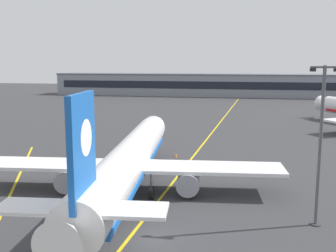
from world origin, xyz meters
name	(u,v)px	position (x,y,z in m)	size (l,w,h in m)	color
ground_plane	(149,239)	(0.00, 0.00, 0.00)	(400.00, 400.00, 0.00)	#353538
taxiway_centreline	(196,153)	(0.00, 30.00, 0.00)	(0.30, 180.00, 0.01)	yellow
taxiway_lead_in_stripe	(0,217)	(-14.00, 2.00, 0.00)	(0.30, 60.00, 0.01)	yellow
airliner_foreground	(129,161)	(-4.67, 10.59, 3.37)	(32.32, 41.51, 11.65)	white
apron_lamp_post	(320,144)	(13.12, 5.37, 6.95)	(2.24, 0.90, 13.28)	#515156
safety_cone_by_nose_gear	(176,155)	(-2.55, 27.18, 0.26)	(0.44, 0.44, 0.55)	orange
terminal_building	(236,85)	(3.45, 130.24, 4.35)	(143.16, 12.40, 8.68)	gray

